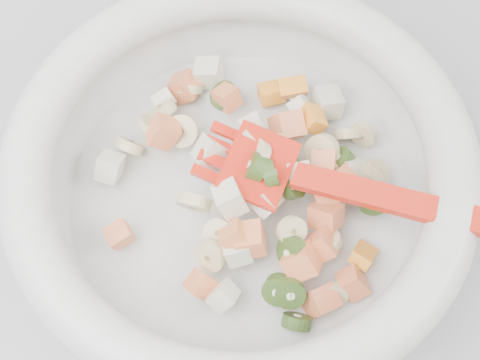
{
  "coord_description": "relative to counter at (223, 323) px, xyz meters",
  "views": [
    {
      "loc": [
        0.05,
        1.21,
        1.42
      ],
      "look_at": [
        0.03,
        1.44,
        0.95
      ],
      "focal_mm": 50.0,
      "sensor_mm": 36.0,
      "label": 1
    }
  ],
  "objects": [
    {
      "name": "counter",
      "position": [
        0.0,
        0.0,
        0.0
      ],
      "size": [
        2.0,
        0.6,
        0.9
      ],
      "primitive_type": "cube",
      "color": "gray",
      "rests_on": "ground"
    },
    {
      "name": "mixing_bowl",
      "position": [
        0.03,
        -0.01,
        0.5
      ],
      "size": [
        0.41,
        0.36,
        0.11
      ],
      "color": "silver",
      "rests_on": "counter"
    }
  ]
}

